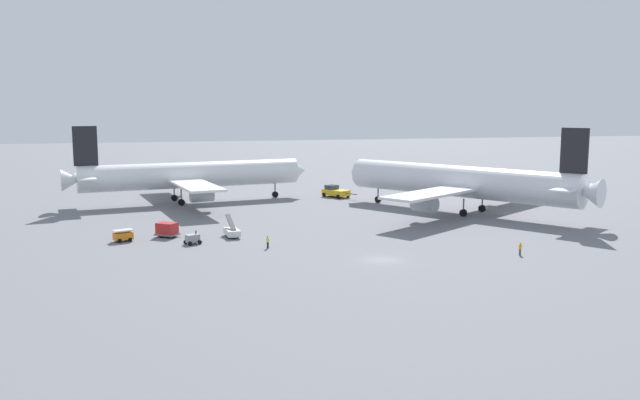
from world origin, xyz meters
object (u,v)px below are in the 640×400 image
airliner_at_gate_left (191,176)px  gse_belt_loader_portside (232,231)px  gse_baggage_cart_near_cluster (123,236)px  ground_crew_wing_walker_right (520,249)px  gse_container_dolly_flat (167,229)px  pushback_tug (335,192)px  airliner_being_pushed (460,182)px  gse_gpu_cart_small (193,239)px  ground_crew_marshaller_foreground (268,242)px

airliner_at_gate_left → gse_belt_loader_portside: (3.60, -37.42, -4.68)m
gse_baggage_cart_near_cluster → ground_crew_wing_walker_right: (50.37, -22.28, -0.00)m
ground_crew_wing_walker_right → gse_container_dolly_flat: bearing=151.5°
gse_container_dolly_flat → ground_crew_wing_walker_right: bearing=-28.5°
pushback_tug → ground_crew_wing_walker_right: pushback_tug is taller
pushback_tug → gse_baggage_cart_near_cluster: size_ratio=2.81×
airliner_being_pushed → gse_gpu_cart_small: 51.81m
gse_container_dolly_flat → gse_gpu_cart_small: bearing=-61.7°
pushback_tug → gse_belt_loader_portside: gse_belt_loader_portside is taller
gse_gpu_cart_small → gse_belt_loader_portside: (5.99, 3.72, 0.03)m
ground_crew_wing_walker_right → airliner_at_gate_left: bearing=123.1°
airliner_at_gate_left → gse_gpu_cart_small: (-2.40, -41.14, -4.71)m
gse_belt_loader_portside → gse_baggage_cart_near_cluster: bearing=177.3°
airliner_at_gate_left → airliner_being_pushed: airliner_being_pushed is taller
ground_crew_marshaller_foreground → gse_baggage_cart_near_cluster: bearing=153.2°
gse_baggage_cart_near_cluster → gse_belt_loader_portside: size_ratio=0.62×
pushback_tug → gse_gpu_cart_small: 52.82m
pushback_tug → ground_crew_wing_walker_right: bearing=-82.4°
airliner_being_pushed → gse_container_dolly_flat: 53.51m
airliner_at_gate_left → gse_container_dolly_flat: airliner_at_gate_left is taller
pushback_tug → ground_crew_marshaller_foreground: 52.04m
gse_gpu_cart_small → gse_belt_loader_portside: bearing=31.8°
gse_gpu_cart_small → gse_belt_loader_portside: gse_belt_loader_portside is taller
ground_crew_marshaller_foreground → gse_belt_loader_portside: bearing=112.7°
airliner_at_gate_left → gse_gpu_cart_small: 41.48m
airliner_at_gate_left → gse_gpu_cart_small: bearing=-93.3°
gse_baggage_cart_near_cluster → airliner_at_gate_left: bearing=72.0°
airliner_at_gate_left → gse_container_dolly_flat: 35.69m
gse_baggage_cart_near_cluster → gse_container_dolly_flat: bearing=15.6°
gse_gpu_cart_small → gse_container_dolly_flat: bearing=118.3°
gse_baggage_cart_near_cluster → gse_belt_loader_portside: gse_belt_loader_portside is taller
gse_belt_loader_portside → pushback_tug: bearing=54.4°
ground_crew_marshaller_foreground → pushback_tug: bearing=63.6°
airliner_being_pushed → gse_container_dolly_flat: airliner_being_pushed is taller
airliner_being_pushed → gse_baggage_cart_near_cluster: airliner_being_pushed is taller
airliner_being_pushed → ground_crew_marshaller_foreground: size_ratio=26.26×
airliner_at_gate_left → gse_baggage_cart_near_cluster: size_ratio=15.99×
gse_baggage_cart_near_cluster → gse_container_dolly_flat: (6.20, 1.73, 0.31)m
airliner_being_pushed → ground_crew_wing_walker_right: bearing=-103.9°
gse_belt_loader_portside → ground_crew_wing_walker_right: (34.84, -21.55, 0.03)m
gse_belt_loader_portside → ground_crew_marshaller_foreground: 9.78m
gse_baggage_cart_near_cluster → ground_crew_marshaller_foreground: bearing=-26.8°
airliner_being_pushed → gse_gpu_cart_small: bearing=-162.3°
gse_belt_loader_portside → ground_crew_wing_walker_right: 40.97m
gse_baggage_cart_near_cluster → ground_crew_marshaller_foreground: (19.29, -9.75, 0.04)m
gse_belt_loader_portside → airliner_at_gate_left: bearing=95.5°
gse_baggage_cart_near_cluster → gse_gpu_cart_small: (9.53, -4.45, -0.07)m
gse_container_dolly_flat → ground_crew_wing_walker_right: gse_container_dolly_flat is taller
gse_belt_loader_portside → ground_crew_marshaller_foreground: size_ratio=2.90×
gse_baggage_cart_near_cluster → gse_gpu_cart_small: bearing=-25.0°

